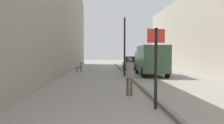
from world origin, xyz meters
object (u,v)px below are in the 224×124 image
at_px(pedestrian_main_foreground, 129,74).
at_px(cafe_chair_near_window, 80,67).
at_px(delivery_van, 151,60).
at_px(parked_car, 131,63).
at_px(lamp_post, 125,42).
at_px(street_sign_post, 156,61).

relative_size(pedestrian_main_foreground, cafe_chair_near_window, 1.74).
distance_m(delivery_van, parked_car, 6.87).
bearing_deg(lamp_post, street_sign_post, -90.09).
relative_size(street_sign_post, lamp_post, 0.55).
bearing_deg(parked_car, lamp_post, -100.12).
relative_size(parked_car, cafe_chair_near_window, 4.54).
height_order(lamp_post, cafe_chair_near_window, lamp_post).
distance_m(pedestrian_main_foreground, delivery_van, 8.28).
bearing_deg(street_sign_post, delivery_van, -114.21).
bearing_deg(parked_car, delivery_van, -82.67).
bearing_deg(cafe_chair_near_window, street_sign_post, -158.68).
bearing_deg(delivery_van, pedestrian_main_foreground, -107.69).
distance_m(pedestrian_main_foreground, street_sign_post, 2.21).
relative_size(parked_car, lamp_post, 0.90).
bearing_deg(pedestrian_main_foreground, lamp_post, 104.44).
xyz_separation_m(pedestrian_main_foreground, street_sign_post, (0.57, -2.05, 0.60)).
distance_m(parked_car, lamp_post, 7.70).
relative_size(pedestrian_main_foreground, parked_car, 0.38).
relative_size(pedestrian_main_foreground, lamp_post, 0.34).
relative_size(pedestrian_main_foreground, street_sign_post, 0.63).
height_order(parked_car, cafe_chair_near_window, parked_car).
height_order(pedestrian_main_foreground, cafe_chair_near_window, pedestrian_main_foreground).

